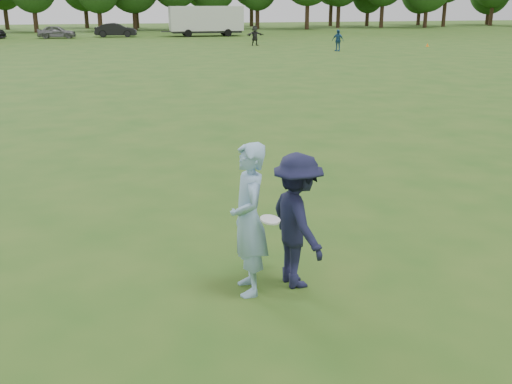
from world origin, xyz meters
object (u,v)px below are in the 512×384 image
defender (297,221)px  field_cone (427,45)px  thrower (249,220)px  player_far_d (255,36)px  player_far_b (338,40)px  car_e (57,32)px  cargo_trailer (206,20)px  car_f (116,30)px

defender → field_cone: 47.57m
thrower → player_far_d: size_ratio=1.24×
defender → player_far_b: 41.01m
field_cone → thrower: bearing=-122.0°
car_e → field_cone: bearing=-115.2°
cargo_trailer → field_cone: bearing=-51.2°
defender → cargo_trailer: size_ratio=0.21×
player_far_d → cargo_trailer: 15.32m
defender → cargo_trailer: 61.23m
player_far_d → field_cone: player_far_d is taller
car_f → cargo_trailer: size_ratio=0.49×
defender → car_e: (-7.24, 60.49, -0.30)m
car_f → field_cone: size_ratio=14.78×
field_cone → player_far_d: bearing=161.4°
player_far_b → car_f: bearing=172.9°
player_far_d → car_e: size_ratio=0.44×
thrower → player_far_b: size_ratio=1.27×
player_far_d → field_cone: 15.01m
player_far_b → car_e: bearing=-177.2°
car_f → field_cone: car_f is taller
car_e → car_f: size_ratio=0.87×
player_far_b → car_f: 28.65m
defender → player_far_d: defender is taller
car_e → car_f: 6.14m
car_e → car_f: car_f is taller
car_f → cargo_trailer: bearing=-87.6°
defender → player_far_d: size_ratio=1.12×
player_far_d → defender: bearing=-109.0°
defender → player_far_b: (15.37, 38.02, -0.13)m
thrower → defender: size_ratio=1.10×
thrower → player_far_d: thrower is taller
field_cone → cargo_trailer: (-16.06, 19.96, 1.63)m
player_far_d → car_e: 23.24m
player_far_b → car_e: player_far_b is taller
field_cone → cargo_trailer: bearing=128.8°
defender → field_cone: (24.69, 40.65, -0.81)m
defender → player_far_b: size_ratio=1.15×
thrower → player_far_b: 41.33m
cargo_trailer → player_far_b: bearing=-73.4°
player_far_d → field_cone: size_ratio=5.70×
defender → player_far_d: 46.63m
defender → field_cone: size_ratio=6.39×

